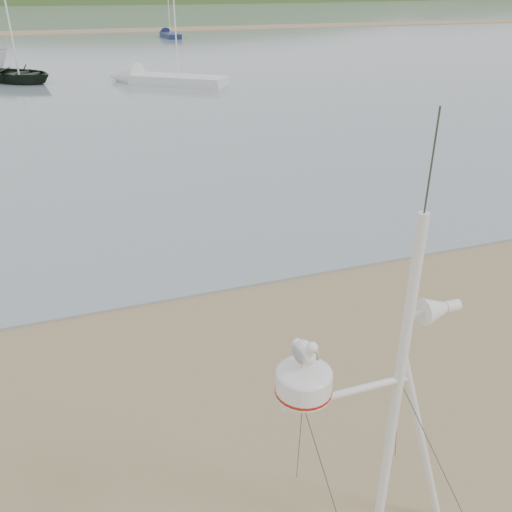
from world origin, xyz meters
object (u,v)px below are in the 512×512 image
object	(u,v)px
sailboat_white_near	(147,78)
sailboat_blue_far	(167,34)
mast_rig	(384,469)
boat_dark	(12,40)

from	to	relation	value
sailboat_white_near	sailboat_blue_far	bearing A→B (deg)	76.68
mast_rig	sailboat_blue_far	distance (m)	61.96
sailboat_blue_far	sailboat_white_near	world-z (taller)	sailboat_white_near
boat_dark	sailboat_white_near	bearing A→B (deg)	-63.89
sailboat_blue_far	sailboat_white_near	distance (m)	31.25
sailboat_blue_far	sailboat_white_near	bearing A→B (deg)	-103.32
boat_dark	sailboat_blue_far	world-z (taller)	sailboat_blue_far
boat_dark	sailboat_blue_far	xyz separation A→B (m)	(14.41, 27.84, -2.14)
mast_rig	boat_dark	world-z (taller)	boat_dark
sailboat_blue_far	boat_dark	bearing A→B (deg)	-117.36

